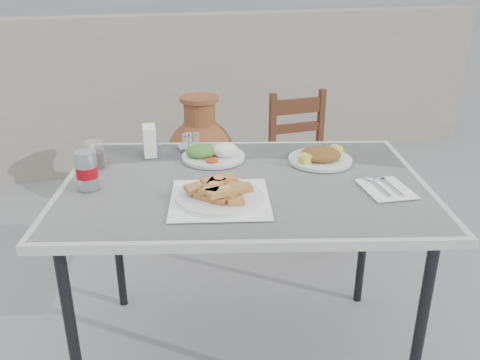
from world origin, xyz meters
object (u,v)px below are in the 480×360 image
object	(u,v)px
cafe_table	(244,194)
condiment_caddy	(190,143)
soda_can	(87,170)
terracotta_urn	(201,163)
chair	(304,163)
salad_chopped_plate	(320,156)
cola_glass	(95,156)
pide_plate	(220,191)
salad_rice_plate	(213,153)
napkin_holder	(150,141)

from	to	relation	value
cafe_table	condiment_caddy	xyz separation A→B (m)	(-0.12, 0.41, 0.08)
soda_can	terracotta_urn	distance (m)	1.51
chair	cafe_table	bearing A→B (deg)	-127.49
salad_chopped_plate	cola_glass	bearing A→B (deg)	166.91
pide_plate	salad_rice_plate	xyz separation A→B (m)	(0.07, 0.39, -0.01)
terracotta_urn	chair	bearing A→B (deg)	-33.09
pide_plate	cola_glass	world-z (taller)	cola_glass
cola_glass	napkin_holder	xyz separation A→B (m)	(0.22, 0.08, 0.02)
cafe_table	chair	xyz separation A→B (m)	(0.69, 0.98, -0.31)
pide_plate	cola_glass	size ratio (longest dim) A/B	3.89
condiment_caddy	salad_rice_plate	bearing A→B (deg)	-67.16
salad_rice_plate	salad_chopped_plate	xyz separation A→B (m)	(0.41, -0.16, -0.00)
cafe_table	chair	size ratio (longest dim) A/B	1.79
cola_glass	salad_rice_plate	bearing A→B (deg)	-5.06
pide_plate	salad_rice_plate	bearing A→B (deg)	79.22
pide_plate	chair	xyz separation A→B (m)	(0.82, 1.11, -0.40)
terracotta_urn	napkin_holder	bearing A→B (deg)	-113.94
pide_plate	terracotta_urn	xyz separation A→B (m)	(0.26, 1.48, -0.47)
salad_rice_plate	terracotta_urn	xyz separation A→B (m)	(0.19, 1.08, -0.46)
cola_glass	condiment_caddy	world-z (taller)	cola_glass
salad_rice_plate	soda_can	bearing A→B (deg)	-161.81
cafe_table	napkin_holder	bearing A→B (deg)	127.60
soda_can	condiment_caddy	world-z (taller)	soda_can
cola_glass	napkin_holder	size ratio (longest dim) A/B	0.85
chair	pide_plate	bearing A→B (deg)	-128.63
cola_glass	soda_can	bearing A→B (deg)	-99.82
cafe_table	terracotta_urn	distance (m)	1.40
salad_chopped_plate	salad_rice_plate	bearing A→B (deg)	158.43
soda_can	condiment_caddy	xyz separation A→B (m)	(0.43, 0.31, -0.05)
salad_rice_plate	condiment_caddy	distance (m)	0.16
pide_plate	chair	bearing A→B (deg)	53.57
pide_plate	soda_can	xyz separation A→B (m)	(-0.42, 0.23, 0.04)
pide_plate	cola_glass	xyz separation A→B (m)	(-0.39, 0.43, 0.02)
pide_plate	soda_can	bearing A→B (deg)	151.48
soda_can	terracotta_urn	xyz separation A→B (m)	(0.69, 1.25, -0.51)
salad_rice_plate	napkin_holder	size ratio (longest dim) A/B	2.12
cafe_table	salad_rice_plate	xyz separation A→B (m)	(-0.06, 0.26, 0.08)
cafe_table	soda_can	distance (m)	0.57
chair	terracotta_urn	world-z (taller)	chair
soda_can	chair	distance (m)	1.59
pide_plate	cafe_table	bearing A→B (deg)	46.33
salad_rice_plate	cola_glass	distance (m)	0.46
terracotta_urn	condiment_caddy	bearing A→B (deg)	-105.08
soda_can	napkin_holder	xyz separation A→B (m)	(0.26, 0.29, -0.01)
cafe_table	condiment_caddy	distance (m)	0.43
condiment_caddy	cafe_table	bearing A→B (deg)	-73.74
cafe_table	condiment_caddy	size ratio (longest dim) A/B	14.98
terracotta_urn	cafe_table	bearing A→B (deg)	-95.70
pide_plate	chair	world-z (taller)	pide_plate
soda_can	chair	xyz separation A→B (m)	(1.24, 0.88, -0.44)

